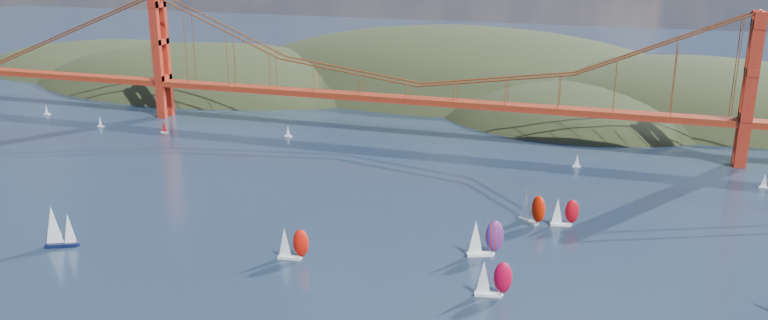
% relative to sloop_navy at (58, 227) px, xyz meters
% --- Properties ---
extents(headlands, '(725.00, 225.00, 96.00)m').
position_rel_sloop_navy_xyz_m(headlands, '(106.12, 235.41, -18.11)').
color(headlands, black).
rests_on(headlands, ground).
extents(bridge, '(552.00, 12.00, 55.00)m').
position_rel_sloop_navy_xyz_m(bridge, '(59.43, 137.12, 26.59)').
color(bridge, maroon).
rests_on(bridge, ground).
extents(sloop_navy, '(8.78, 6.93, 12.80)m').
position_rel_sloop_navy_xyz_m(sloop_navy, '(0.00, 0.00, 0.00)').
color(sloop_navy, black).
rests_on(sloop_navy, ground).
extents(racer_0, '(8.42, 3.98, 9.50)m').
position_rel_sloop_navy_xyz_m(racer_0, '(62.51, 12.16, -1.16)').
color(racer_0, silver).
rests_on(racer_0, ground).
extents(racer_1, '(8.71, 4.45, 9.79)m').
position_rel_sloop_navy_xyz_m(racer_1, '(114.90, 7.89, -1.03)').
color(racer_1, white).
rests_on(racer_1, ground).
extents(racer_3, '(8.05, 4.35, 9.03)m').
position_rel_sloop_navy_xyz_m(racer_3, '(126.49, 57.43, -1.38)').
color(racer_3, white).
rests_on(racer_3, ground).
extents(racer_5, '(8.99, 7.25, 10.27)m').
position_rel_sloop_navy_xyz_m(racer_5, '(117.37, 56.47, -0.80)').
color(racer_5, white).
rests_on(racer_5, ground).
extents(racer_rwb, '(9.77, 6.56, 10.93)m').
position_rel_sloop_navy_xyz_m(racer_rwb, '(108.80, 29.77, -0.48)').
color(racer_rwb, white).
rests_on(racer_rwb, ground).
extents(distant_boat_0, '(3.00, 2.00, 4.70)m').
position_rel_sloop_navy_xyz_m(distant_boat_0, '(-113.58, 123.07, -3.24)').
color(distant_boat_0, silver).
rests_on(distant_boat_0, ground).
extents(distant_boat_1, '(3.00, 2.00, 4.70)m').
position_rel_sloop_navy_xyz_m(distant_boat_1, '(-74.79, 111.61, -3.24)').
color(distant_boat_1, silver).
rests_on(distant_boat_1, ground).
extents(distant_boat_2, '(3.00, 2.00, 4.70)m').
position_rel_sloop_navy_xyz_m(distant_boat_2, '(-42.59, 111.42, -3.24)').
color(distant_boat_2, silver).
rests_on(distant_boat_2, ground).
extents(distant_boat_3, '(3.00, 2.00, 4.70)m').
position_rel_sloop_navy_xyz_m(distant_boat_3, '(9.47, 121.97, -3.24)').
color(distant_boat_3, silver).
rests_on(distant_boat_3, ground).
extents(distant_boat_4, '(3.00, 2.00, 4.70)m').
position_rel_sloop_navy_xyz_m(distant_boat_4, '(185.97, 111.88, -3.24)').
color(distant_boat_4, silver).
rests_on(distant_boat_4, ground).
extents(distant_boat_8, '(3.00, 2.00, 4.70)m').
position_rel_sloop_navy_xyz_m(distant_boat_8, '(125.76, 116.02, -3.24)').
color(distant_boat_8, silver).
rests_on(distant_boat_8, ground).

